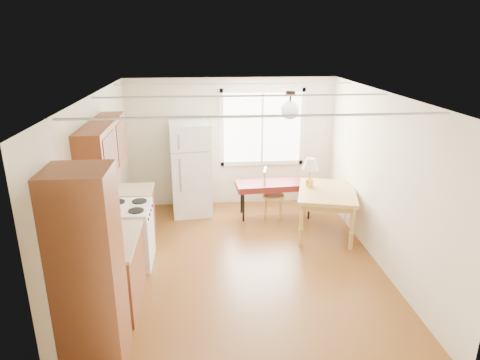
{
  "coord_description": "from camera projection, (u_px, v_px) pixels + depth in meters",
  "views": [
    {
      "loc": [
        -0.55,
        -5.62,
        3.23
      ],
      "look_at": [
        -0.01,
        0.51,
        1.15
      ],
      "focal_mm": 32.0,
      "sensor_mm": 36.0,
      "label": 1
    }
  ],
  "objects": [
    {
      "name": "room_shell",
      "position": [
        244.0,
        185.0,
        5.98
      ],
      "size": [
        4.6,
        5.6,
        2.62
      ],
      "color": "#593012",
      "rests_on": "ground"
    },
    {
      "name": "kitchen_run",
      "position": [
        113.0,
        236.0,
        5.37
      ],
      "size": [
        0.65,
        3.4,
        2.2
      ],
      "color": "brown",
      "rests_on": "ground"
    },
    {
      "name": "window_unit",
      "position": [
        262.0,
        127.0,
        8.27
      ],
      "size": [
        1.64,
        0.05,
        1.51
      ],
      "color": "white",
      "rests_on": "room_shell"
    },
    {
      "name": "pendant_light",
      "position": [
        290.0,
        109.0,
        6.1
      ],
      "size": [
        0.26,
        0.26,
        0.4
      ],
      "color": "black",
      "rests_on": "room_shell"
    },
    {
      "name": "refrigerator",
      "position": [
        191.0,
        169.0,
        7.99
      ],
      "size": [
        0.79,
        0.79,
        1.75
      ],
      "rotation": [
        0.0,
        0.0,
        0.1
      ],
      "color": "white",
      "rests_on": "ground"
    },
    {
      "name": "bench",
      "position": [
        275.0,
        186.0,
        7.91
      ],
      "size": [
        1.48,
        0.62,
        0.67
      ],
      "rotation": [
        0.0,
        0.0,
        0.06
      ],
      "color": "#571416",
      "rests_on": "ground"
    },
    {
      "name": "dining_table",
      "position": [
        327.0,
        196.0,
        7.18
      ],
      "size": [
        1.22,
        1.44,
        0.78
      ],
      "rotation": [
        0.0,
        0.0,
        -0.26
      ],
      "color": "#A78340",
      "rests_on": "ground"
    },
    {
      "name": "chair",
      "position": [
        269.0,
        191.0,
        7.88
      ],
      "size": [
        0.43,
        0.42,
        0.92
      ],
      "rotation": [
        0.0,
        0.0,
        -0.2
      ],
      "color": "#A78340",
      "rests_on": "ground"
    },
    {
      "name": "table_lamp",
      "position": [
        310.0,
        166.0,
        7.23
      ],
      "size": [
        0.29,
        0.29,
        0.5
      ],
      "rotation": [
        0.0,
        0.0,
        0.41
      ],
      "color": "gold",
      "rests_on": "dining_table"
    },
    {
      "name": "coffee_maker",
      "position": [
        99.0,
        249.0,
        4.67
      ],
      "size": [
        0.22,
        0.26,
        0.34
      ],
      "rotation": [
        0.0,
        0.0,
        0.3
      ],
      "color": "black",
      "rests_on": "kitchen_run"
    },
    {
      "name": "kettle",
      "position": [
        109.0,
        224.0,
        5.36
      ],
      "size": [
        0.12,
        0.12,
        0.23
      ],
      "color": "red",
      "rests_on": "kitchen_run"
    }
  ]
}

